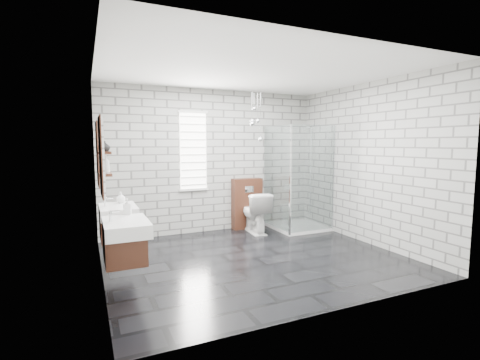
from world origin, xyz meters
TOP-DOWN VIEW (x-y plane):
  - floor at (0.00, 0.00)m, footprint 4.20×3.60m
  - ceiling at (0.00, 0.00)m, footprint 4.20×3.60m
  - wall_back at (0.00, 1.81)m, footprint 4.20×0.02m
  - wall_front at (0.00, -1.81)m, footprint 4.20×0.02m
  - wall_left at (-2.11, 0.00)m, footprint 0.02×3.60m
  - wall_right at (2.11, 0.00)m, footprint 0.02×3.60m
  - vanity_left at (-1.91, -0.56)m, footprint 0.47×0.70m
  - vanity_right at (-1.91, 0.43)m, footprint 0.47×0.70m
  - shelf_lower at (-2.03, -0.05)m, footprint 0.14×0.30m
  - shelf_upper at (-2.03, -0.05)m, footprint 0.14×0.30m
  - window at (-0.40, 1.78)m, footprint 0.56×0.05m
  - cistern_panel at (0.67, 1.70)m, footprint 0.60×0.20m
  - flush_plate at (0.67, 1.60)m, footprint 0.18×0.01m
  - shower_enclosure at (1.50, 1.18)m, footprint 1.00×1.00m
  - pendant_cluster at (0.67, 1.36)m, footprint 0.27×0.20m
  - toilet at (0.67, 1.34)m, footprint 0.50×0.79m
  - soap_bottle_a at (-1.81, -0.22)m, footprint 0.11×0.11m
  - soap_bottle_b at (-1.80, 0.65)m, footprint 0.14×0.14m
  - soap_bottle_c at (-2.02, -0.12)m, footprint 0.10×0.10m
  - vase at (-2.02, -0.02)m, footprint 0.14×0.14m

SIDE VIEW (x-z plane):
  - floor at x=0.00m, z-range -0.02..0.00m
  - toilet at x=0.67m, z-range 0.00..0.77m
  - cistern_panel at x=0.67m, z-range 0.00..1.00m
  - shower_enclosure at x=1.50m, z-range -0.51..1.52m
  - vanity_left at x=-1.91m, z-range -0.03..1.54m
  - vanity_right at x=-1.91m, z-range -0.03..1.54m
  - flush_plate at x=0.67m, z-range 0.74..0.86m
  - soap_bottle_b at x=-1.80m, z-range 0.85..1.01m
  - soap_bottle_a at x=-1.81m, z-range 0.85..1.04m
  - shelf_lower at x=-2.03m, z-range 1.31..1.33m
  - wall_back at x=0.00m, z-range 0.00..2.70m
  - wall_front at x=0.00m, z-range 0.00..2.70m
  - wall_left at x=-2.11m, z-range 0.00..2.70m
  - wall_right at x=2.11m, z-range 0.00..2.70m
  - soap_bottle_c at x=-2.02m, z-range 1.33..1.55m
  - window at x=-0.40m, z-range 0.81..2.29m
  - shelf_upper at x=-2.03m, z-range 1.57..1.59m
  - vase at x=-2.02m, z-range 1.59..1.72m
  - pendant_cluster at x=0.67m, z-range 1.60..2.57m
  - ceiling at x=0.00m, z-range 2.70..2.72m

